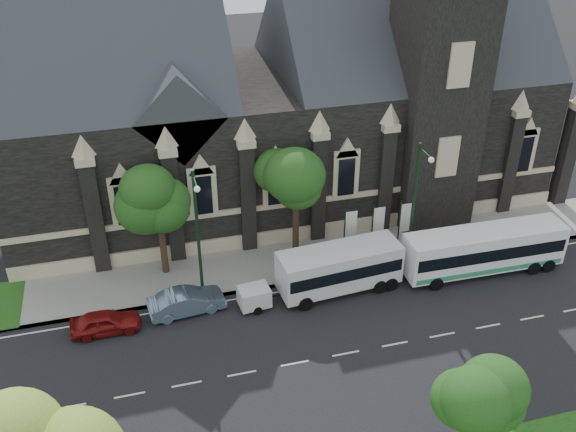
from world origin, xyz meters
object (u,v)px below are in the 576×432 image
object	(u,v)px
banner_flag_center	(376,225)
tree_walk_left	(160,196)
street_lamp_near	(415,200)
banner_flag_right	(403,221)
sedan	(187,302)
banner_flag_left	(349,229)
car_far_red	(105,322)
tree_park_east	(497,407)
tree_walk_right	(298,178)
shuttle_bus	(340,267)
tour_coach	(484,249)
box_trailer	(254,297)
street_lamp_mid	(198,230)

from	to	relation	value
banner_flag_center	tree_walk_left	bearing A→B (deg)	173.11
street_lamp_near	banner_flag_center	size ratio (longest dim) A/B	2.25
banner_flag_right	sedan	bearing A→B (deg)	-169.28
tree_walk_left	banner_flag_right	size ratio (longest dim) A/B	1.91
tree_walk_left	banner_flag_left	bearing A→B (deg)	-8.02
car_far_red	sedan	bearing A→B (deg)	-82.79
tree_park_east	sedan	size ratio (longest dim) A/B	1.35
tree_walk_right	banner_flag_center	xyz separation A→B (m)	(5.08, -1.71, -3.43)
shuttle_bus	banner_flag_right	bearing A→B (deg)	24.48
car_far_red	banner_flag_right	bearing A→B (deg)	-79.85
tour_coach	banner_flag_right	bearing A→B (deg)	138.30
banner_flag_left	shuttle_bus	xyz separation A→B (m)	(-1.72, -3.20, -0.64)
shuttle_bus	box_trailer	size ratio (longest dim) A/B	2.89
street_lamp_mid	banner_flag_right	world-z (taller)	street_lamp_mid
sedan	car_far_red	xyz separation A→B (m)	(-4.86, -0.58, -0.08)
banner_flag_center	street_lamp_mid	bearing A→B (deg)	-171.18
street_lamp_mid	banner_flag_left	bearing A→B (deg)	10.50
street_lamp_near	tree_walk_right	bearing A→B (deg)	151.94
street_lamp_mid	banner_flag_left	size ratio (longest dim) A/B	2.25
tree_walk_right	tour_coach	xyz separation A→B (m)	(11.22, -5.52, -4.08)
tour_coach	car_far_red	world-z (taller)	tour_coach
banner_flag_center	street_lamp_near	bearing A→B (deg)	-48.07
sedan	banner_flag_left	bearing A→B (deg)	-81.95
banner_flag_right	box_trailer	bearing A→B (deg)	-162.44
tree_park_east	shuttle_bus	size ratio (longest dim) A/B	0.78
banner_flag_center	box_trailer	size ratio (longest dim) A/B	1.44
tree_park_east	street_lamp_near	distance (m)	16.86
banner_flag_center	box_trailer	world-z (taller)	banner_flag_center
street_lamp_near	shuttle_bus	size ratio (longest dim) A/B	1.12
tree_park_east	box_trailer	distance (m)	16.85
car_far_red	street_lamp_near	bearing A→B (deg)	-85.08
banner_flag_left	tour_coach	xyz separation A→B (m)	(8.15, -3.81, -0.65)
street_lamp_near	car_far_red	xyz separation A→B (m)	(-20.00, -1.60, -4.42)
tree_walk_left	shuttle_bus	world-z (taller)	tree_walk_left
tour_coach	box_trailer	world-z (taller)	tour_coach
tree_park_east	banner_flag_right	distance (m)	18.91
street_lamp_near	sedan	bearing A→B (deg)	-176.17
sedan	car_far_red	size ratio (longest dim) A/B	1.15
tree_park_east	street_lamp_mid	xyz separation A→B (m)	(-10.18, 16.42, 0.49)
banner_flag_left	banner_flag_center	world-z (taller)	same
banner_flag_right	tree_park_east	bearing A→B (deg)	-102.65
banner_flag_left	tree_park_east	bearing A→B (deg)	-90.35
tree_park_east	tree_walk_left	size ratio (longest dim) A/B	0.82
street_lamp_near	tour_coach	world-z (taller)	street_lamp_near
street_lamp_mid	banner_flag_center	xyz separation A→B (m)	(12.29, 1.91, -2.73)
car_far_red	tree_walk_left	bearing A→B (deg)	-38.56
banner_flag_center	car_far_red	distance (m)	18.70
tree_park_east	tree_walk_right	world-z (taller)	tree_walk_right
banner_flag_left	shuttle_bus	distance (m)	3.69
tree_walk_right	sedan	distance (m)	10.80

